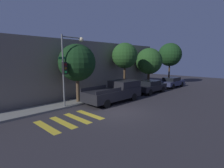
{
  "coord_description": "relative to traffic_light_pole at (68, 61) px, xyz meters",
  "views": [
    {
      "loc": [
        -8.74,
        -8.21,
        3.73
      ],
      "look_at": [
        1.81,
        2.1,
        1.6
      ],
      "focal_mm": 28.0,
      "sensor_mm": 36.0,
      "label": 1
    }
  ],
  "objects": [
    {
      "name": "pickup_truck",
      "position": [
        3.87,
        -1.27,
        -2.64
      ],
      "size": [
        5.45,
        2.14,
        1.77
      ],
      "color": "black",
      "rests_on": "ground"
    },
    {
      "name": "sedan_near_corner",
      "position": [
        9.39,
        -1.27,
        -2.79
      ],
      "size": [
        4.2,
        1.89,
        1.38
      ],
      "color": "black",
      "rests_on": "ground"
    },
    {
      "name": "tree_far_end",
      "position": [
        12.01,
        0.6,
        -0.1
      ],
      "size": [
        3.29,
        3.29,
        5.08
      ],
      "color": "#42301E",
      "rests_on": "ground"
    },
    {
      "name": "ground_plane",
      "position": [
        1.6,
        -3.37,
        -3.53
      ],
      "size": [
        60.0,
        60.0,
        0.0
      ],
      "primitive_type": "plane",
      "color": "#2D2B30"
    },
    {
      "name": "tree_behind_truck",
      "position": [
        17.62,
        0.6,
        0.81
      ],
      "size": [
        3.4,
        3.4,
        6.05
      ],
      "color": "#42301E",
      "rests_on": "ground"
    },
    {
      "name": "crosswalk",
      "position": [
        -1.59,
        -2.57,
        -3.53
      ],
      "size": [
        3.49,
        2.6,
        0.0
      ],
      "color": "gold",
      "rests_on": "ground"
    },
    {
      "name": "tree_midblock",
      "position": [
        7.27,
        0.6,
        0.52
      ],
      "size": [
        2.71,
        2.71,
        5.43
      ],
      "color": "#4C3823",
      "rests_on": "ground"
    },
    {
      "name": "sidewalk",
      "position": [
        1.6,
        0.79,
        -3.46
      ],
      "size": [
        26.0,
        1.92,
        0.14
      ],
      "primitive_type": "cube",
      "color": "slate",
      "rests_on": "ground"
    },
    {
      "name": "traffic_light_pole",
      "position": [
        0.0,
        0.0,
        0.0
      ],
      "size": [
        2.23,
        0.56,
        5.49
      ],
      "color": "slate",
      "rests_on": "ground"
    },
    {
      "name": "sedan_middle",
      "position": [
        14.69,
        -1.27,
        -2.82
      ],
      "size": [
        4.31,
        1.77,
        1.33
      ],
      "color": "#2D3351",
      "rests_on": "ground"
    },
    {
      "name": "building_row",
      "position": [
        1.6,
        5.15,
        -0.81
      ],
      "size": [
        26.0,
        6.0,
        5.45
      ],
      "primitive_type": "cube",
      "color": "slate",
      "rests_on": "ground"
    },
    {
      "name": "tree_near_corner",
      "position": [
        1.2,
        0.6,
        -0.13
      ],
      "size": [
        3.06,
        3.06,
        4.95
      ],
      "color": "brown",
      "rests_on": "ground"
    }
  ]
}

